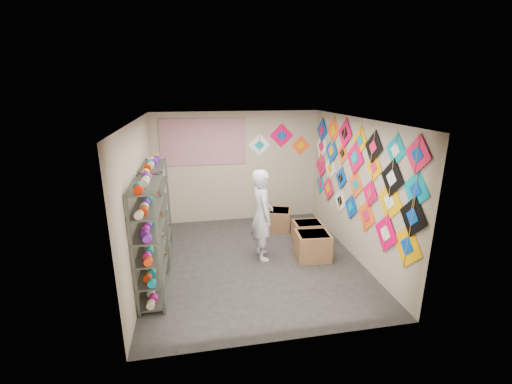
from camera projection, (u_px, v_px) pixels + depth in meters
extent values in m
plane|color=#292624|center=(254.00, 260.00, 6.67)|extent=(4.50, 4.50, 0.00)
plane|color=tan|center=(237.00, 167.00, 8.39)|extent=(4.00, 0.00, 4.00)
plane|color=tan|center=(287.00, 249.00, 4.16)|extent=(4.00, 0.00, 4.00)
plane|color=tan|center=(140.00, 201.00, 5.92)|extent=(0.00, 4.50, 4.50)
plane|color=tan|center=(355.00, 189.00, 6.63)|extent=(0.00, 4.50, 4.50)
plane|color=slate|center=(254.00, 120.00, 5.88)|extent=(4.50, 4.50, 0.00)
cube|color=#4C5147|center=(150.00, 242.00, 5.28)|extent=(0.40, 1.10, 1.90)
cube|color=#4C5147|center=(158.00, 213.00, 6.50)|extent=(0.40, 1.10, 1.90)
cylinder|color=#E21D98|center=(146.00, 250.00, 4.80)|extent=(0.12, 0.10, 0.12)
cylinder|color=#F83D0D|center=(148.00, 244.00, 4.98)|extent=(0.12, 0.10, 0.12)
cylinder|color=yellow|center=(149.00, 239.00, 5.16)|extent=(0.12, 0.10, 0.12)
cylinder|color=beige|center=(150.00, 234.00, 5.34)|extent=(0.12, 0.10, 0.12)
cylinder|color=red|center=(152.00, 229.00, 5.52)|extent=(0.12, 0.10, 0.12)
cylinder|color=#6E1CA9|center=(153.00, 224.00, 5.70)|extent=(0.12, 0.10, 0.12)
cylinder|color=beige|center=(155.00, 217.00, 6.02)|extent=(0.12, 0.10, 0.12)
cylinder|color=#0E828E|center=(156.00, 213.00, 6.20)|extent=(0.12, 0.10, 0.12)
cylinder|color=#E21D98|center=(157.00, 210.00, 6.38)|extent=(0.12, 0.10, 0.12)
cylinder|color=#F83D0D|center=(158.00, 206.00, 6.56)|extent=(0.12, 0.10, 0.12)
cylinder|color=yellow|center=(158.00, 203.00, 6.74)|extent=(0.12, 0.10, 0.12)
cylinder|color=beige|center=(159.00, 200.00, 6.92)|extent=(0.12, 0.10, 0.12)
cube|color=#F2A800|center=(407.00, 246.00, 5.06)|extent=(0.02, 0.71, 0.71)
cube|color=#ED004B|center=(386.00, 233.00, 5.58)|extent=(0.01, 0.67, 0.67)
cube|color=#FF5616|center=(366.00, 216.00, 6.22)|extent=(0.02, 0.64, 0.64)
cube|color=#0340AF|center=(351.00, 207.00, 6.79)|extent=(0.02, 0.53, 0.53)
cube|color=white|center=(340.00, 201.00, 7.31)|extent=(0.01, 0.56, 0.56)
cube|color=#E91346|center=(328.00, 188.00, 7.88)|extent=(0.01, 0.60, 0.60)
cube|color=#008CA4|center=(320.00, 184.00, 8.41)|extent=(0.01, 0.54, 0.54)
cube|color=black|center=(413.00, 217.00, 4.86)|extent=(0.02, 0.63, 0.63)
cube|color=#F2A800|center=(390.00, 201.00, 5.45)|extent=(0.02, 0.70, 0.70)
cube|color=#ED004B|center=(370.00, 193.00, 6.02)|extent=(0.03, 0.50, 0.50)
cube|color=#FF5616|center=(356.00, 184.00, 6.56)|extent=(0.03, 0.58, 0.58)
cube|color=#0340AF|center=(341.00, 178.00, 7.17)|extent=(0.03, 0.52, 0.52)
cube|color=white|center=(330.00, 168.00, 7.74)|extent=(0.02, 0.60, 0.60)
cube|color=#E91346|center=(321.00, 166.00, 8.26)|extent=(0.01, 0.63, 0.63)
cube|color=#008CA4|center=(416.00, 190.00, 4.79)|extent=(0.04, 0.60, 0.59)
cube|color=black|center=(392.00, 178.00, 5.32)|extent=(0.02, 0.63, 0.63)
cube|color=#F2A800|center=(374.00, 167.00, 5.87)|extent=(0.01, 0.52, 0.52)
cube|color=#ED004B|center=(355.00, 158.00, 6.50)|extent=(0.02, 0.68, 0.68)
cube|color=#FF5616|center=(343.00, 153.00, 7.06)|extent=(0.02, 0.50, 0.50)
cube|color=#0340AF|center=(331.00, 151.00, 7.58)|extent=(0.03, 0.63, 0.63)
cube|color=white|center=(322.00, 146.00, 8.19)|extent=(0.04, 0.71, 0.71)
cube|color=#E91346|center=(418.00, 155.00, 4.68)|extent=(0.01, 0.58, 0.58)
cube|color=#008CA4|center=(396.00, 150.00, 5.21)|extent=(0.02, 0.54, 0.54)
cube|color=black|center=(373.00, 147.00, 5.81)|extent=(0.04, 0.58, 0.58)
cube|color=#F2A800|center=(360.00, 141.00, 6.30)|extent=(0.02, 0.56, 0.56)
cube|color=#ED004B|center=(345.00, 133.00, 6.87)|extent=(0.03, 0.62, 0.62)
cube|color=#FF5616|center=(333.00, 130.00, 7.45)|extent=(0.04, 0.64, 0.64)
cube|color=#0340AF|center=(322.00, 130.00, 8.06)|extent=(0.01, 0.59, 0.59)
cube|color=white|center=(259.00, 145.00, 8.32)|extent=(0.55, 0.02, 0.55)
cube|color=#ED004B|center=(281.00, 136.00, 8.35)|extent=(0.60, 0.02, 0.60)
cube|color=#FF5616|center=(301.00, 146.00, 8.52)|extent=(0.49, 0.02, 0.49)
cube|color=purple|center=(203.00, 142.00, 8.04)|extent=(2.00, 0.01, 1.10)
imported|color=silver|center=(262.00, 215.00, 6.55)|extent=(0.69, 0.49, 1.79)
cube|color=brown|center=(313.00, 246.00, 6.67)|extent=(0.68, 0.59, 0.54)
cube|color=brown|center=(307.00, 233.00, 7.34)|extent=(0.61, 0.51, 0.48)
cube|color=brown|center=(279.00, 220.00, 8.07)|extent=(0.65, 0.68, 0.48)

